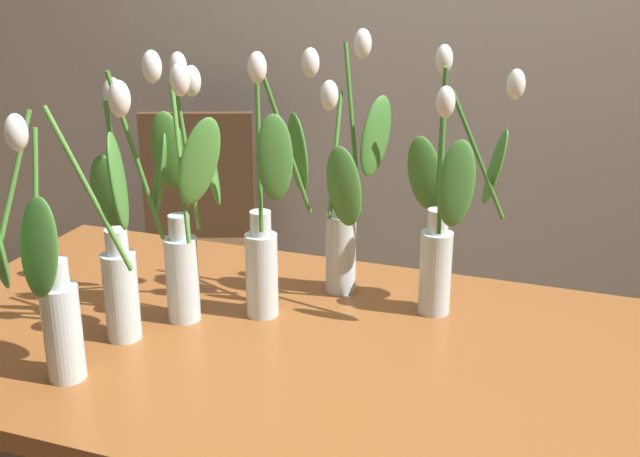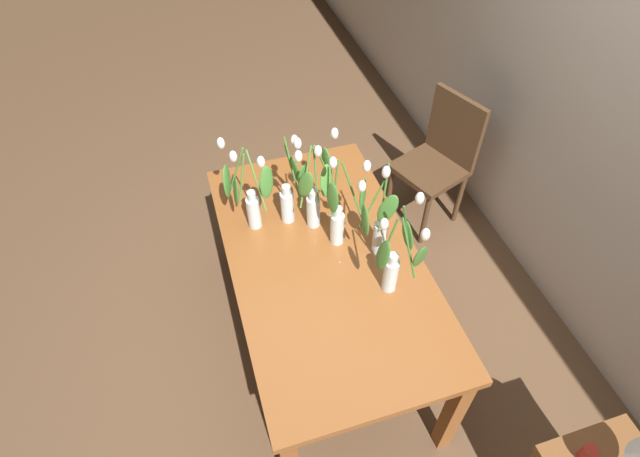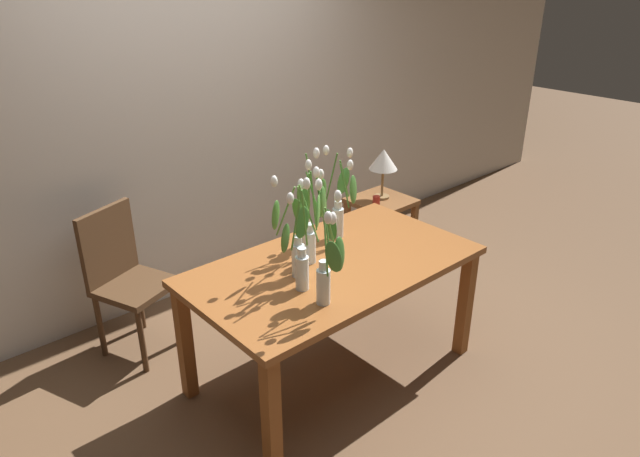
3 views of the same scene
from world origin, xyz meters
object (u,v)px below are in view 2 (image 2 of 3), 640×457
object	(u,v)px
tulip_vase_0	(316,194)
tulip_vase_3	(291,194)
dining_table	(324,270)
tulip_vase_5	(396,261)
dining_chair	(440,156)
tulip_vase_2	(249,198)
pillar_candle	(588,453)
tulip_vase_4	(378,228)
tulip_vase_1	(341,216)

from	to	relation	value
tulip_vase_0	tulip_vase_3	size ratio (longest dim) A/B	0.97
dining_table	tulip_vase_5	xyz separation A→B (m)	(0.26, 0.24, 0.29)
dining_chair	tulip_vase_5	bearing A→B (deg)	-37.81
tulip_vase_2	pillar_candle	bearing A→B (deg)	35.36
tulip_vase_4	pillar_candle	xyz separation A→B (m)	(1.08, 0.48, -0.34)
tulip_vase_0	pillar_candle	size ratio (longest dim) A/B	7.30
tulip_vase_3	tulip_vase_4	world-z (taller)	tulip_vase_4
dining_chair	pillar_candle	bearing A→B (deg)	-9.44
dining_table	tulip_vase_1	size ratio (longest dim) A/B	2.88
dining_chair	dining_table	bearing A→B (deg)	-53.47
tulip_vase_0	tulip_vase_5	bearing A→B (deg)	23.50
tulip_vase_2	dining_chair	size ratio (longest dim) A/B	0.58
tulip_vase_2	tulip_vase_3	distance (m)	0.21
tulip_vase_1	pillar_candle	distance (m)	1.39
tulip_vase_1	dining_chair	xyz separation A→B (m)	(-0.69, 0.94, -0.41)
tulip_vase_3	tulip_vase_0	bearing A→B (deg)	54.10
tulip_vase_0	tulip_vase_5	size ratio (longest dim) A/B	0.99
tulip_vase_1	tulip_vase_3	size ratio (longest dim) A/B	0.99
tulip_vase_1	tulip_vase_4	xyz separation A→B (m)	(0.12, 0.14, -0.01)
dining_chair	pillar_candle	distance (m)	1.91
tulip_vase_0	tulip_vase_4	distance (m)	0.35
tulip_vase_3	tulip_vase_5	distance (m)	0.65
dining_table	tulip_vase_4	distance (m)	0.37
tulip_vase_1	tulip_vase_4	bearing A→B (deg)	50.87
tulip_vase_0	tulip_vase_4	world-z (taller)	tulip_vase_4
tulip_vase_2	tulip_vase_4	xyz separation A→B (m)	(0.35, 0.53, -0.02)
tulip_vase_3	dining_chair	bearing A→B (deg)	112.60
tulip_vase_2	dining_chair	bearing A→B (deg)	109.33
tulip_vase_3	pillar_candle	xyz separation A→B (m)	(1.42, 0.80, -0.33)
dining_table	tulip_vase_0	xyz separation A→B (m)	(-0.23, 0.03, 0.31)
tulip_vase_0	pillar_candle	world-z (taller)	tulip_vase_0
tulip_vase_0	tulip_vase_5	world-z (taller)	tulip_vase_5
tulip_vase_0	tulip_vase_3	xyz separation A→B (m)	(-0.08, -0.11, -0.04)
tulip_vase_0	tulip_vase_4	bearing A→B (deg)	39.30
tulip_vase_1	pillar_candle	world-z (taller)	tulip_vase_1
tulip_vase_1	tulip_vase_0	bearing A→B (deg)	-153.39
tulip_vase_0	dining_chair	bearing A→B (deg)	118.14
tulip_vase_5	tulip_vase_2	bearing A→B (deg)	-137.20
pillar_candle	tulip_vase_2	bearing A→B (deg)	-144.64
dining_table	tulip_vase_2	distance (m)	0.51
tulip_vase_0	tulip_vase_3	bearing A→B (deg)	-125.90
tulip_vase_2	dining_table	bearing A→B (deg)	43.23
tulip_vase_1	tulip_vase_2	world-z (taller)	tulip_vase_1
tulip_vase_2	tulip_vase_5	distance (m)	0.77
tulip_vase_1	tulip_vase_5	xyz separation A→B (m)	(0.34, 0.14, 0.01)
tulip_vase_2	tulip_vase_4	distance (m)	0.63
tulip_vase_0	dining_chair	size ratio (longest dim) A/B	0.59
tulip_vase_3	pillar_candle	distance (m)	1.67
tulip_vase_1	pillar_candle	bearing A→B (deg)	27.52
tulip_vase_3	tulip_vase_5	bearing A→B (deg)	29.36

